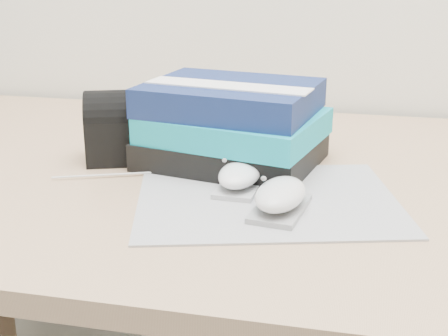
% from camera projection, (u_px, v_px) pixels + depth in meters
% --- Properties ---
extents(desk, '(1.60, 0.80, 0.73)m').
position_uv_depth(desk, '(298.00, 292.00, 1.07)').
color(desk, tan).
rests_on(desk, ground).
extents(mousepad, '(0.40, 0.35, 0.00)m').
position_uv_depth(mousepad, '(267.00, 199.00, 0.84)').
color(mousepad, gray).
rests_on(mousepad, desk).
extents(mouse_rear, '(0.06, 0.10, 0.04)m').
position_uv_depth(mouse_rear, '(240.00, 176.00, 0.87)').
color(mouse_rear, '#AFAFB2').
rests_on(mouse_rear, mousepad).
extents(mouse_front, '(0.07, 0.12, 0.05)m').
position_uv_depth(mouse_front, '(280.00, 197.00, 0.79)').
color(mouse_front, gray).
rests_on(mouse_front, mousepad).
extents(usb_cable, '(0.21, 0.08, 0.00)m').
position_uv_depth(usb_cable, '(128.00, 174.00, 0.92)').
color(usb_cable, silver).
rests_on(usb_cable, mousepad).
extents(book_stack, '(0.30, 0.26, 0.13)m').
position_uv_depth(book_stack, '(232.00, 125.00, 0.96)').
color(book_stack, black).
rests_on(book_stack, desk).
extents(pouch, '(0.15, 0.12, 0.11)m').
position_uv_depth(pouch, '(126.00, 127.00, 0.98)').
color(pouch, black).
rests_on(pouch, desk).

